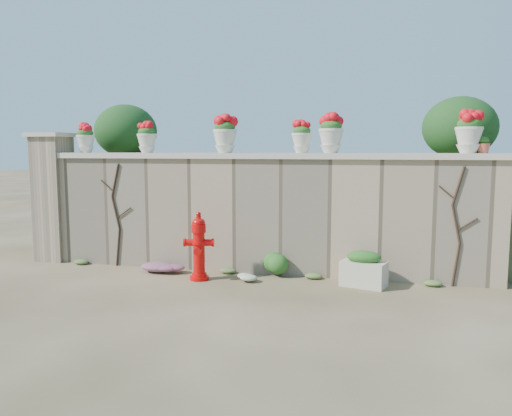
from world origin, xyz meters
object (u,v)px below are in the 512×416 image
(urn_pot_0, at_px, (86,139))
(terracotta_pot, at_px, (483,146))
(fire_hydrant, at_px, (199,246))
(planter_box, at_px, (364,270))

(urn_pot_0, distance_m, terracotta_pot, 6.98)
(fire_hydrant, bearing_deg, urn_pot_0, 149.49)
(fire_hydrant, xyz_separation_m, planter_box, (2.67, 0.26, -0.31))
(fire_hydrant, distance_m, terracotta_pot, 4.79)
(fire_hydrant, distance_m, planter_box, 2.70)
(fire_hydrant, height_order, terracotta_pot, terracotta_pot)
(fire_hydrant, height_order, urn_pot_0, urn_pot_0)
(planter_box, distance_m, terracotta_pot, 2.68)
(terracotta_pot, bearing_deg, urn_pot_0, -180.00)
(fire_hydrant, height_order, planter_box, fire_hydrant)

